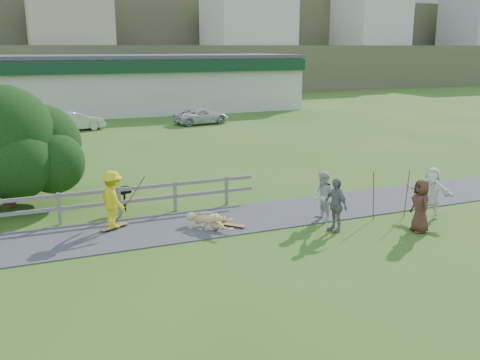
# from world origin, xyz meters

# --- Properties ---
(ground) EXTENTS (260.00, 260.00, 0.00)m
(ground) POSITION_xyz_m (0.00, 0.00, 0.00)
(ground) COLOR #36611B
(ground) RESTS_ON ground
(path) EXTENTS (34.00, 3.00, 0.04)m
(path) POSITION_xyz_m (0.00, 1.50, 0.02)
(path) COLOR #3E3D40
(path) RESTS_ON ground
(fence) EXTENTS (15.05, 0.10, 1.10)m
(fence) POSITION_xyz_m (-4.62, 3.30, 0.72)
(fence) COLOR slate
(fence) RESTS_ON ground
(strip_mall) EXTENTS (32.50, 10.75, 5.10)m
(strip_mall) POSITION_xyz_m (4.00, 34.94, 2.58)
(strip_mall) COLOR beige
(strip_mall) RESTS_ON ground
(skater_rider) EXTENTS (1.08, 1.37, 1.87)m
(skater_rider) POSITION_xyz_m (-2.41, 2.08, 0.93)
(skater_rider) COLOR yellow
(skater_rider) RESTS_ON ground
(skater_fallen) EXTENTS (1.68, 1.30, 0.63)m
(skater_fallen) POSITION_xyz_m (0.44, 0.87, 0.32)
(skater_fallen) COLOR #D9B778
(skater_fallen) RESTS_ON ground
(spectator_a) EXTENTS (0.67, 0.86, 1.74)m
(spectator_a) POSITION_xyz_m (4.31, 0.21, 0.87)
(spectator_a) COLOR silver
(spectator_a) RESTS_ON ground
(spectator_b) EXTENTS (0.53, 1.07, 1.76)m
(spectator_b) POSITION_xyz_m (4.16, -0.80, 0.88)
(spectator_b) COLOR slate
(spectator_b) RESTS_ON ground
(spectator_c) EXTENTS (0.72, 0.94, 1.73)m
(spectator_c) POSITION_xyz_m (6.63, -1.90, 0.87)
(spectator_c) COLOR #512A20
(spectator_c) RESTS_ON ground
(spectator_d) EXTENTS (1.19, 1.71, 1.77)m
(spectator_d) POSITION_xyz_m (8.03, -0.82, 0.89)
(spectator_d) COLOR white
(spectator_d) RESTS_ON ground
(car_silver) EXTENTS (4.26, 2.10, 1.34)m
(car_silver) POSITION_xyz_m (-1.29, 24.64, 0.67)
(car_silver) COLOR silver
(car_silver) RESTS_ON ground
(car_white) EXTENTS (4.56, 2.62, 1.20)m
(car_white) POSITION_xyz_m (8.12, 24.43, 0.60)
(car_white) COLOR silver
(car_white) RESTS_ON ground
(tree) EXTENTS (6.27, 6.27, 3.38)m
(tree) POSITION_xyz_m (-5.58, 6.14, 1.69)
(tree) COLOR black
(tree) RESTS_ON ground
(bbq) EXTENTS (0.51, 0.46, 0.90)m
(bbq) POSITION_xyz_m (-1.71, 3.95, 0.45)
(bbq) COLOR black
(bbq) RESTS_ON ground
(longboard_rider) EXTENTS (1.00, 0.70, 0.11)m
(longboard_rider) POSITION_xyz_m (-2.41, 2.08, 0.06)
(longboard_rider) COLOR olive
(longboard_rider) RESTS_ON ground
(longboard_fallen) EXTENTS (0.75, 0.78, 0.10)m
(longboard_fallen) POSITION_xyz_m (1.24, 0.77, 0.05)
(longboard_fallen) COLOR olive
(longboard_fallen) RESTS_ON ground
(helmet) EXTENTS (0.28, 0.28, 0.28)m
(helmet) POSITION_xyz_m (1.04, 1.22, 0.14)
(helmet) COLOR #B42205
(helmet) RESTS_ON ground
(pole_rider) EXTENTS (0.03, 0.03, 1.97)m
(pole_rider) POSITION_xyz_m (-1.81, 2.48, 0.99)
(pole_rider) COLOR #523520
(pole_rider) RESTS_ON ground
(pole_spec_left) EXTENTS (0.03, 0.03, 1.70)m
(pole_spec_left) POSITION_xyz_m (5.99, -0.29, 0.85)
(pole_spec_left) COLOR #523520
(pole_spec_left) RESTS_ON ground
(pole_spec_right) EXTENTS (0.03, 0.03, 1.70)m
(pole_spec_right) POSITION_xyz_m (7.24, -0.49, 0.85)
(pole_spec_right) COLOR #523520
(pole_spec_right) RESTS_ON ground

